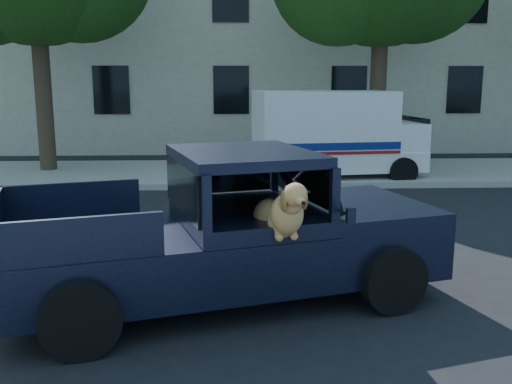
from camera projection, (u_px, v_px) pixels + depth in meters
ground at (143, 314)px, 6.36m from camera, size 120.00×120.00×0.00m
far_sidewalk at (195, 173)px, 15.36m from camera, size 60.00×4.00×0.15m
lane_stripes at (291, 231)px, 9.77m from camera, size 21.60×0.14×0.01m
building_main at (283, 27)px, 21.77m from camera, size 26.00×6.00×9.00m
pickup_truck at (219, 252)px, 6.63m from camera, size 5.29×3.24×1.77m
mail_truck at (334, 142)px, 14.50m from camera, size 4.35×2.54×2.28m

